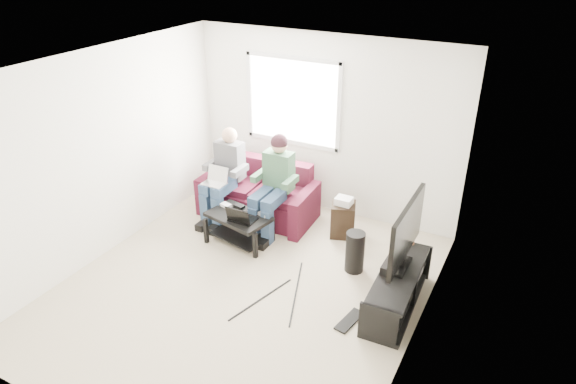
{
  "coord_description": "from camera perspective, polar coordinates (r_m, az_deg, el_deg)",
  "views": [
    {
      "loc": [
        2.76,
        -4.1,
        3.79
      ],
      "look_at": [
        0.28,
        0.6,
        1.07
      ],
      "focal_mm": 32.0,
      "sensor_mm": 36.0,
      "label": 1
    }
  ],
  "objects": [
    {
      "name": "laptop_black",
      "position": [
        6.66,
        -5.08,
        -2.21
      ],
      "size": [
        0.38,
        0.3,
        0.24
      ],
      "primitive_type": null,
      "rotation": [
        0.0,
        0.0,
        -0.18
      ],
      "color": "black",
      "rests_on": "coffee_table"
    },
    {
      "name": "controller_c",
      "position": [
        6.8,
        -2.72,
        -2.46
      ],
      "size": [
        0.16,
        0.12,
        0.04
      ],
      "primitive_type": "cube",
      "rotation": [
        0.0,
        0.0,
        -0.26
      ],
      "color": "gray",
      "rests_on": "coffee_table"
    },
    {
      "name": "controller_b",
      "position": [
        7.01,
        -5.43,
        -1.59
      ],
      "size": [
        0.15,
        0.11,
        0.04
      ],
      "primitive_type": "cube",
      "rotation": [
        0.0,
        0.0,
        -0.18
      ],
      "color": "black",
      "rests_on": "coffee_table"
    },
    {
      "name": "console_white",
      "position": [
        5.59,
        10.89,
        -12.42
      ],
      "size": [
        0.3,
        0.22,
        0.06
      ],
      "primitive_type": "cube",
      "color": "silver",
      "rests_on": "tv_stand"
    },
    {
      "name": "soundbar",
      "position": [
        5.87,
        11.49,
        -7.54
      ],
      "size": [
        0.12,
        0.5,
        0.1
      ],
      "primitive_type": "cube",
      "color": "black",
      "rests_on": "tv_stand"
    },
    {
      "name": "wall_back",
      "position": [
        7.35,
        4.08,
        7.28
      ],
      "size": [
        4.5,
        0.0,
        4.5
      ],
      "primitive_type": "plane",
      "rotation": [
        1.57,
        0.0,
        0.0
      ],
      "color": "white",
      "rests_on": "floor"
    },
    {
      "name": "console_black",
      "position": [
        5.86,
        11.97,
        -10.4
      ],
      "size": [
        0.38,
        0.3,
        0.07
      ],
      "primitive_type": "cube",
      "color": "black",
      "rests_on": "tv_stand"
    },
    {
      "name": "console_grey",
      "position": [
        6.13,
        12.94,
        -8.55
      ],
      "size": [
        0.34,
        0.26,
        0.08
      ],
      "primitive_type": "cube",
      "color": "gray",
      "rests_on": "tv_stand"
    },
    {
      "name": "floor",
      "position": [
        6.22,
        -4.96,
        -10.49
      ],
      "size": [
        4.5,
        4.5,
        0.0
      ],
      "primitive_type": "plane",
      "color": "#BFB294",
      "rests_on": "ground"
    },
    {
      "name": "person_right",
      "position": [
        6.95,
        -1.56,
        1.5
      ],
      "size": [
        0.4,
        0.71,
        1.37
      ],
      "color": "#314C6D",
      "rests_on": "sofa"
    },
    {
      "name": "window",
      "position": [
        7.45,
        0.53,
        10.04
      ],
      "size": [
        1.48,
        0.04,
        1.28
      ],
      "color": "white",
      "rests_on": "wall_back"
    },
    {
      "name": "tv_stand",
      "position": [
        5.94,
        12.04,
        -10.69
      ],
      "size": [
        0.47,
        1.37,
        0.45
      ],
      "color": "black",
      "rests_on": "floor"
    },
    {
      "name": "subwoofer",
      "position": [
        6.38,
        7.44,
        -6.61
      ],
      "size": [
        0.23,
        0.23,
        0.53
      ],
      "primitive_type": "cylinder",
      "color": "black",
      "rests_on": "floor"
    },
    {
      "name": "person_left",
      "position": [
        7.35,
        -7.09,
        2.27
      ],
      "size": [
        0.4,
        0.71,
        1.32
      ],
      "color": "#314C6D",
      "rests_on": "sofa"
    },
    {
      "name": "end_table",
      "position": [
        7.08,
        6.12,
        -2.92
      ],
      "size": [
        0.32,
        0.32,
        0.58
      ],
      "color": "black",
      "rests_on": "floor"
    },
    {
      "name": "wall_right",
      "position": [
        4.85,
        14.86,
        -4.74
      ],
      "size": [
        0.0,
        4.5,
        4.5
      ],
      "primitive_type": "plane",
      "rotation": [
        1.57,
        0.0,
        -1.57
      ],
      "color": "white",
      "rests_on": "floor"
    },
    {
      "name": "wall_left",
      "position": [
        6.75,
        -19.96,
        3.81
      ],
      "size": [
        0.0,
        4.5,
        4.5
      ],
      "primitive_type": "plane",
      "rotation": [
        1.57,
        0.0,
        1.57
      ],
      "color": "white",
      "rests_on": "floor"
    },
    {
      "name": "laptop_silver",
      "position": [
        7.19,
        -8.16,
        1.34
      ],
      "size": [
        0.34,
        0.26,
        0.24
      ],
      "primitive_type": null,
      "rotation": [
        0.0,
        0.0,
        -0.12
      ],
      "color": "silver",
      "rests_on": "person_left"
    },
    {
      "name": "tv",
      "position": [
        5.63,
        13.0,
        -4.39
      ],
      "size": [
        0.12,
        1.1,
        0.81
      ],
      "color": "black",
      "rests_on": "tv_stand"
    },
    {
      "name": "drink_cup",
      "position": [
        6.29,
        13.56,
        -5.14
      ],
      "size": [
        0.08,
        0.08,
        0.12
      ],
      "primitive_type": "cylinder",
      "color": "#986141",
      "rests_on": "tv_stand"
    },
    {
      "name": "coffee_table",
      "position": [
        6.89,
        -5.49,
        -3.37
      ],
      "size": [
        0.92,
        0.66,
        0.42
      ],
      "color": "black",
      "rests_on": "floor"
    },
    {
      "name": "controller_a",
      "position": [
        7.05,
        -6.92,
        -1.47
      ],
      "size": [
        0.16,
        0.12,
        0.04
      ],
      "primitive_type": "cube",
      "rotation": [
        0.0,
        0.0,
        -0.24
      ],
      "color": "silver",
      "rests_on": "coffee_table"
    },
    {
      "name": "keyboard_floor",
      "position": [
        5.77,
        6.84,
        -14.0
      ],
      "size": [
        0.21,
        0.44,
        0.02
      ],
      "primitive_type": "cube",
      "rotation": [
        0.0,
        0.0,
        -0.18
      ],
      "color": "black",
      "rests_on": "floor"
    },
    {
      "name": "wall_front",
      "position": [
        4.15,
        -22.92,
        -12.32
      ],
      "size": [
        4.5,
        0.0,
        4.5
      ],
      "primitive_type": "plane",
      "rotation": [
        -1.57,
        0.0,
        0.0
      ],
      "color": "white",
      "rests_on": "floor"
    },
    {
      "name": "ceiling",
      "position": [
        5.08,
        -6.16,
        13.45
      ],
      "size": [
        4.5,
        4.5,
        0.0
      ],
      "primitive_type": "plane",
      "rotation": [
        3.14,
        0.0,
        0.0
      ],
      "color": "white",
      "rests_on": "wall_back"
    },
    {
      "name": "sofa",
      "position": [
        7.55,
        -3.19,
        -0.42
      ],
      "size": [
        1.73,
        0.88,
        0.8
      ],
      "color": "#471120",
      "rests_on": "floor"
    }
  ]
}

